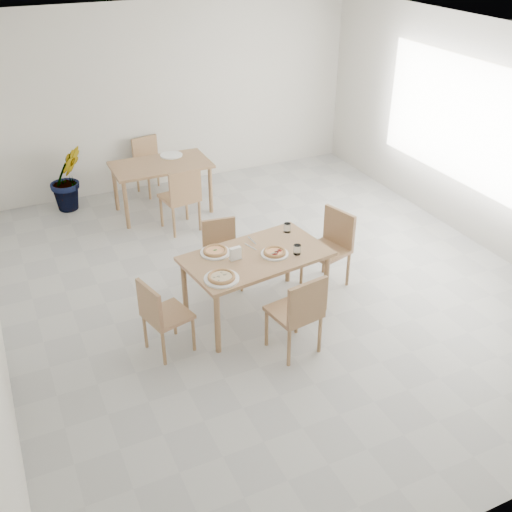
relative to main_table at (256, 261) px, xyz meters
name	(u,v)px	position (x,y,z in m)	size (l,w,h in m)	color
room	(467,123)	(3.37, 0.76, 0.83)	(7.28, 7.00, 7.00)	#B8B8B3
main_table	(256,261)	(0.00, 0.00, 0.00)	(1.61, 1.05, 0.75)	#AA7857
chair_south	(299,310)	(0.09, -0.80, -0.14)	(0.51, 0.51, 0.91)	#A87654
chair_north	(221,249)	(-0.10, 0.74, -0.20)	(0.44, 0.44, 0.81)	#A87654
chair_west	(160,313)	(-1.13, -0.22, -0.19)	(0.50, 0.50, 0.83)	#A87654
chair_east	(331,243)	(1.07, 0.22, -0.14)	(0.56, 0.56, 0.92)	#A87654
plate_margherita	(215,253)	(-0.38, 0.21, 0.09)	(0.32, 0.32, 0.02)	white
plate_mushroom	(222,279)	(-0.51, -0.30, 0.09)	(0.35, 0.35, 0.02)	white
plate_pepperoni	(275,254)	(0.18, -0.08, 0.09)	(0.29, 0.29, 0.02)	white
pizza_margherita	(215,251)	(-0.38, 0.21, 0.11)	(0.33, 0.33, 0.03)	#E5A36C
pizza_mushroom	(221,277)	(-0.51, -0.30, 0.11)	(0.33, 0.33, 0.03)	#E5A36C
pizza_pepperoni	(275,252)	(0.18, -0.08, 0.11)	(0.27, 0.27, 0.03)	#E5A36C
tumbler_a	(297,250)	(0.40, -0.17, 0.13)	(0.08, 0.08, 0.10)	white
tumbler_b	(287,228)	(0.54, 0.32, 0.13)	(0.08, 0.08, 0.10)	white
napkin_holder	(235,254)	(-0.24, -0.01, 0.15)	(0.13, 0.07, 0.15)	silver
fork_a	(250,247)	(0.02, 0.17, 0.09)	(0.02, 0.19, 0.01)	silver
fork_b	(252,240)	(0.09, 0.30, 0.09)	(0.02, 0.20, 0.01)	silver
second_table	(161,169)	(-0.14, 2.94, -0.01)	(1.39, 0.80, 0.75)	#A87654
chair_back_s	(182,195)	(-0.08, 2.21, -0.13)	(0.52, 0.52, 0.93)	#A87654
chair_back_n	(149,161)	(-0.10, 3.73, -0.17)	(0.51, 0.51, 0.86)	#A87654
plate_empty	(171,155)	(0.10, 3.17, 0.09)	(0.33, 0.33, 0.02)	white
potted_plant	(67,178)	(-1.37, 3.61, -0.19)	(0.53, 0.43, 0.96)	#2A7021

